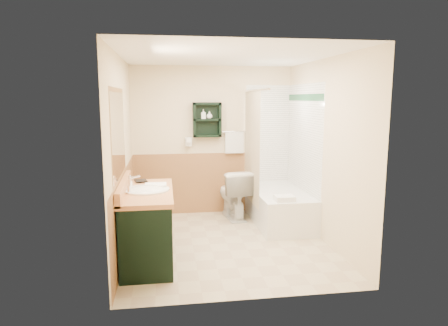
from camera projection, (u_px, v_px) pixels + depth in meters
floor at (227, 243)px, 5.25m from camera, size 3.00×3.00×0.00m
back_wall at (213, 141)px, 6.54m from camera, size 2.60×0.04×2.40m
left_wall at (120, 155)px, 4.87m from camera, size 0.04×3.00×2.40m
right_wall at (326, 151)px, 5.25m from camera, size 0.04×3.00×2.40m
ceiling at (227, 54)px, 4.86m from camera, size 2.60×3.00×0.04m
wainscot_left at (125, 211)px, 4.98m from camera, size 2.98×2.98×1.00m
wainscot_back at (213, 183)px, 6.62m from camera, size 2.58×2.58×1.00m
mirror_frame at (118, 135)px, 4.29m from camera, size 1.30×1.30×1.00m
mirror_glass at (119, 135)px, 4.29m from camera, size 1.20×1.20×0.90m
tile_right at (303, 155)px, 6.00m from camera, size 1.50×1.50×2.10m
tile_back at (274, 149)px, 6.67m from camera, size 0.95×0.95×2.10m
tile_accent at (304, 97)px, 5.86m from camera, size 1.50×1.50×0.10m
wall_shelf at (207, 120)px, 6.36m from camera, size 0.45×0.15×0.55m
hair_dryer at (188, 142)px, 6.40m from camera, size 0.10×0.24×0.18m
towel_bar at (234, 132)px, 6.50m from camera, size 0.40×0.06×0.40m
curtain_rod at (255, 90)px, 5.74m from camera, size 0.03×1.60×0.03m
shower_curtain at (252, 148)px, 6.05m from camera, size 1.05×1.05×1.70m
vanity at (148, 226)px, 4.65m from camera, size 0.59×1.32×0.84m
bathtub at (279, 207)px, 6.08m from camera, size 0.76×1.50×0.50m
toilet at (233, 194)px, 6.33m from camera, size 0.53×0.83×0.77m
counter_towel at (156, 186)px, 4.75m from camera, size 0.25×0.20×0.04m
vanity_book at (135, 174)px, 5.03m from camera, size 0.15×0.05×0.20m
tub_towel at (284, 198)px, 5.44m from camera, size 0.26×0.22×0.07m
soap_bottle_a at (203, 117)px, 6.34m from camera, size 0.08×0.15×0.07m
soap_bottle_b at (209, 116)px, 6.35m from camera, size 0.13×0.14×0.09m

